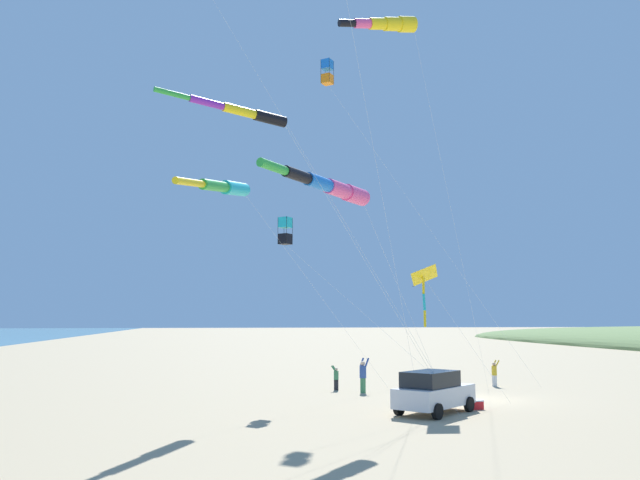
{
  "coord_description": "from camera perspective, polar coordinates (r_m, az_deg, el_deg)",
  "views": [
    {
      "loc": [
        -13.9,
        -31.45,
        4.08
      ],
      "look_at": [
        -8.69,
        -2.66,
        7.8
      ],
      "focal_mm": 35.33,
      "sensor_mm": 36.0,
      "label": 1
    }
  ],
  "objects": [
    {
      "name": "kite_windsock_long_streamer_left",
      "position": [
        22.65,
        -7.04,
        11.44
      ],
      "size": [
        13.43,
        8.97,
        11.58
      ],
      "color": "black",
      "rests_on": "ground_plane"
    },
    {
      "name": "cooler_box",
      "position": [
        30.74,
        13.94,
        -14.27
      ],
      "size": [
        0.62,
        0.42,
        0.42
      ],
      "color": "red",
      "rests_on": "ground_plane"
    },
    {
      "name": "person_child_grey_jacket",
      "position": [
        37.65,
        1.46,
        -12.27
      ],
      "size": [
        0.51,
        0.46,
        1.43
      ],
      "color": "#232328",
      "rests_on": "ground_plane"
    },
    {
      "name": "parked_car",
      "position": [
        28.85,
        10.23,
        -13.36
      ],
      "size": [
        4.47,
        4.21,
        1.85
      ],
      "color": "silver",
      "rests_on": "ground_plane"
    },
    {
      "name": "person_child_green_jacket",
      "position": [
        41.18,
        15.52,
        -11.45
      ],
      "size": [
        0.54,
        0.45,
        1.6
      ],
      "color": "silver",
      "rests_on": "ground_plane"
    },
    {
      "name": "kite_windsock_magenta_far_left",
      "position": [
        37.45,
        6.16,
        18.87
      ],
      "size": [
        10.09,
        4.73,
        21.27
      ],
      "color": "yellow",
      "rests_on": "ground_plane"
    },
    {
      "name": "kite_windsock_long_streamer_right",
      "position": [
        30.12,
        -8.66,
        4.75
      ],
      "size": [
        12.19,
        11.73,
        11.05
      ],
      "color": "#1EB7C6",
      "rests_on": "ground_plane"
    },
    {
      "name": "kite_box_purple_drifting",
      "position": [
        39.95,
        0.7,
        14.92
      ],
      "size": [
        13.46,
        1.0,
        19.95
      ],
      "color": "blue",
      "rests_on": "ground_plane"
    },
    {
      "name": "kite_box_small_distant",
      "position": [
        34.13,
        -3.16,
        0.82
      ],
      "size": [
        8.79,
        4.65,
        9.61
      ],
      "color": "#1EB7C6",
      "rests_on": "ground_plane"
    },
    {
      "name": "kite_windsock_red_high_left",
      "position": [
        25.69,
        1.1,
        4.8
      ],
      "size": [
        9.81,
        8.12,
        9.83
      ],
      "color": "#EF4C93",
      "rests_on": "ground_plane"
    },
    {
      "name": "kite_delta_yellow_midlevel",
      "position": [
        30.54,
        9.25,
        -3.27
      ],
      "size": [
        5.71,
        1.87,
        6.7
      ],
      "color": "yellow",
      "rests_on": "ground_plane"
    },
    {
      "name": "person_adult_flyer",
      "position": [
        36.37,
        3.92,
        -12.0
      ],
      "size": [
        0.69,
        0.69,
        1.93
      ],
      "color": "#3D7F51",
      "rests_on": "ground_plane"
    },
    {
      "name": "ground_plane",
      "position": [
        34.63,
        13.9,
        -13.81
      ],
      "size": [
        600.0,
        600.0,
        0.0
      ],
      "primitive_type": "plane",
      "color": "tan"
    }
  ]
}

